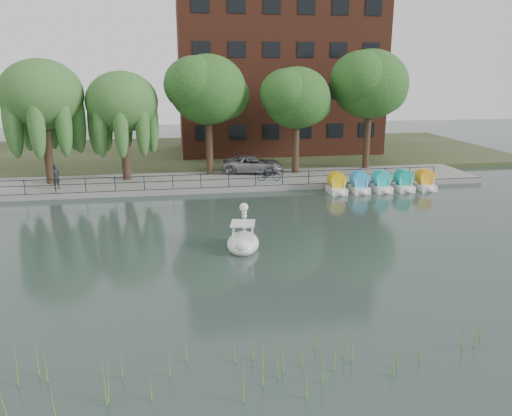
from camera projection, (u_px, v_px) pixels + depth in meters
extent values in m
plane|color=#394A48|center=(259.00, 257.00, 23.83)|extent=(120.00, 120.00, 0.00)
cube|color=gray|center=(225.00, 181.00, 38.98)|extent=(40.00, 6.00, 0.40)
cube|color=gray|center=(229.00, 190.00, 36.18)|extent=(40.00, 0.25, 0.40)
cube|color=#47512D|center=(211.00, 153.00, 52.29)|extent=(60.00, 22.00, 0.36)
cylinder|color=black|center=(228.00, 174.00, 36.06)|extent=(32.00, 0.04, 0.04)
cylinder|color=black|center=(229.00, 179.00, 36.17)|extent=(32.00, 0.04, 0.04)
cylinder|color=black|center=(229.00, 180.00, 36.18)|extent=(0.05, 0.05, 1.00)
cube|color=#4C1E16|center=(277.00, 62.00, 50.91)|extent=(20.00, 10.00, 18.00)
cylinder|color=#473323|center=(48.00, 155.00, 36.80)|extent=(0.60, 0.60, 4.20)
ellipsoid|color=#4A803B|center=(41.00, 94.00, 35.61)|extent=(5.88, 5.88, 5.00)
cylinder|color=#473323|center=(126.00, 155.00, 38.19)|extent=(0.60, 0.60, 3.80)
ellipsoid|color=#4A803B|center=(122.00, 102.00, 37.12)|extent=(5.32, 5.32, 4.52)
cylinder|color=#473323|center=(209.00, 146.00, 40.07)|extent=(0.60, 0.60, 4.50)
ellipsoid|color=#3C772D|center=(208.00, 90.00, 38.87)|extent=(6.00, 6.00, 5.10)
cylinder|color=#473323|center=(296.00, 148.00, 40.75)|extent=(0.60, 0.60, 4.05)
ellipsoid|color=#3C772D|center=(297.00, 98.00, 39.67)|extent=(5.40, 5.40, 4.59)
cylinder|color=#473323|center=(367.00, 140.00, 42.62)|extent=(0.60, 0.60, 4.72)
ellipsoid|color=#3C772D|center=(370.00, 84.00, 41.36)|extent=(6.30, 6.30, 5.36)
imported|color=gray|center=(253.00, 163.00, 40.87)|extent=(3.99, 6.26, 1.61)
imported|color=gray|center=(269.00, 174.00, 38.03)|extent=(0.81, 1.78, 1.00)
imported|color=black|center=(56.00, 175.00, 35.43)|extent=(0.80, 0.86, 1.98)
ellipsoid|color=white|center=(243.00, 243.00, 24.84)|extent=(2.06, 2.79, 0.56)
cube|color=white|center=(243.00, 239.00, 24.68)|extent=(1.23, 1.31, 0.28)
cube|color=white|center=(243.00, 223.00, 24.51)|extent=(1.40, 1.47, 0.06)
ellipsoid|color=white|center=(242.00, 246.00, 23.74)|extent=(0.67, 0.57, 0.52)
sphere|color=white|center=(244.00, 207.00, 25.21)|extent=(0.45, 0.45, 0.45)
cone|color=black|center=(244.00, 206.00, 25.51)|extent=(0.23, 0.28, 0.19)
cylinder|color=yellow|center=(244.00, 207.00, 25.38)|extent=(0.26, 0.14, 0.24)
cube|color=white|center=(337.00, 190.00, 35.96)|extent=(1.15, 1.70, 0.44)
cylinder|color=gold|center=(337.00, 180.00, 35.86)|extent=(0.90, 1.20, 0.90)
cube|color=white|center=(359.00, 189.00, 36.22)|extent=(1.15, 1.70, 0.44)
cylinder|color=#2A9BE4|center=(359.00, 179.00, 36.12)|extent=(0.90, 1.20, 0.90)
cube|color=white|center=(381.00, 188.00, 36.49)|extent=(1.15, 1.70, 0.44)
cylinder|color=#20B6B8|center=(381.00, 178.00, 36.39)|extent=(0.90, 1.20, 0.90)
cube|color=white|center=(403.00, 188.00, 36.75)|extent=(1.15, 1.70, 0.44)
cylinder|color=#11A38E|center=(403.00, 178.00, 36.65)|extent=(0.90, 1.20, 0.90)
cube|color=white|center=(425.00, 187.00, 37.02)|extent=(1.15, 1.70, 0.44)
cylinder|color=orange|center=(425.00, 177.00, 36.92)|extent=(0.90, 1.20, 0.90)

